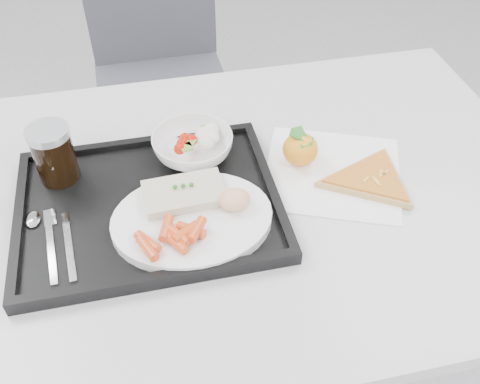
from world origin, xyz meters
TOP-DOWN VIEW (x-y plane):
  - table at (0.00, 0.30)m, footprint 1.20×0.80m
  - chair at (-0.06, 1.19)m, footprint 0.43×0.43m
  - tray at (-0.15, 0.28)m, footprint 0.45×0.35m
  - dinner_plate at (-0.08, 0.22)m, footprint 0.27×0.27m
  - fish_fillet at (-0.09, 0.27)m, footprint 0.14×0.09m
  - bread_roll at (-0.01, 0.23)m, footprint 0.06×0.05m
  - salad_bowl at (-0.06, 0.39)m, footprint 0.15×0.15m
  - cola_glass at (-0.30, 0.39)m, footprint 0.08×0.08m
  - cutlery at (-0.32, 0.24)m, footprint 0.09×0.17m
  - napkin at (0.20, 0.31)m, footprint 0.32×0.32m
  - tangerine at (0.14, 0.35)m, footprint 0.08×0.08m
  - pizza_slice at (0.25, 0.26)m, footprint 0.23×0.23m
  - carrot_pile at (-0.12, 0.17)m, footprint 0.12×0.09m
  - salad_contents at (-0.04, 0.40)m, footprint 0.09×0.08m

SIDE VIEW (x-z plane):
  - chair at x=-0.06m, z-range 0.07..1.00m
  - table at x=0.00m, z-range 0.31..1.06m
  - napkin at x=0.20m, z-range 0.75..0.75m
  - tray at x=-0.15m, z-range 0.75..0.77m
  - pizza_slice at x=0.25m, z-range 0.75..0.77m
  - cutlery at x=-0.32m, z-range 0.76..0.77m
  - dinner_plate at x=-0.08m, z-range 0.77..0.78m
  - tangerine at x=0.14m, z-range 0.75..0.82m
  - salad_bowl at x=-0.06m, z-range 0.77..0.81m
  - fish_fillet at x=-0.09m, z-range 0.78..0.80m
  - carrot_pile at x=-0.12m, z-range 0.78..0.81m
  - bread_roll at x=-0.01m, z-range 0.78..0.82m
  - salad_contents at x=-0.04m, z-range 0.79..0.81m
  - cola_glass at x=-0.30m, z-range 0.77..0.88m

